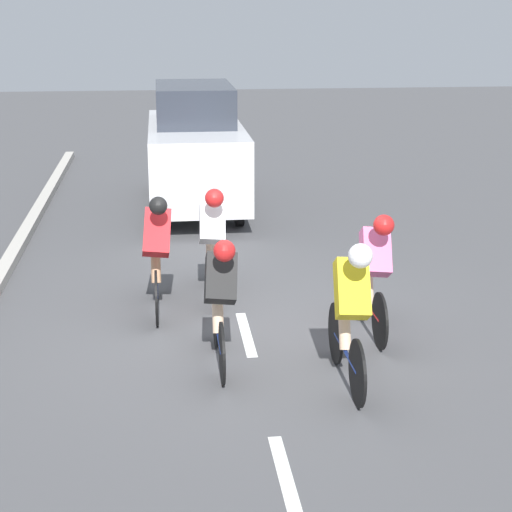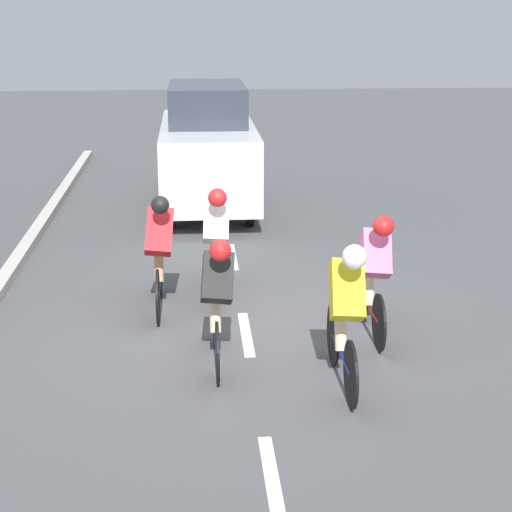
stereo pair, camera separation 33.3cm
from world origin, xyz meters
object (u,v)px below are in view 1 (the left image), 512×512
(cyclist_pink, at_px, (374,269))
(cyclist_red, at_px, (157,251))
(cyclist_black, at_px, (220,298))
(support_car, at_px, (195,148))
(cyclist_yellow, at_px, (351,309))
(cyclist_white, at_px, (212,239))

(cyclist_pink, height_order, cyclist_red, cyclist_red)
(cyclist_black, height_order, support_car, support_car)
(cyclist_black, bearing_deg, cyclist_pink, -158.71)
(cyclist_red, relative_size, cyclist_yellow, 0.99)
(cyclist_white, distance_m, support_car, 5.24)
(cyclist_pink, distance_m, support_car, 6.97)
(cyclist_pink, xyz_separation_m, support_car, (1.74, -6.75, 0.34))
(cyclist_pink, xyz_separation_m, cyclist_white, (1.76, -1.52, 0.00))
(cyclist_pink, bearing_deg, cyclist_black, 21.29)
(cyclist_yellow, bearing_deg, cyclist_red, -51.39)
(cyclist_red, bearing_deg, cyclist_pink, 157.16)
(cyclist_red, height_order, support_car, support_car)
(cyclist_pink, relative_size, cyclist_yellow, 0.96)
(cyclist_white, bearing_deg, cyclist_red, 34.01)
(cyclist_pink, xyz_separation_m, cyclist_black, (1.81, 0.71, -0.03))
(cyclist_white, distance_m, cyclist_yellow, 3.09)
(cyclist_red, distance_m, support_car, 5.76)
(cyclist_white, height_order, support_car, support_car)
(cyclist_red, bearing_deg, cyclist_yellow, 128.61)
(support_car, bearing_deg, cyclist_yellow, 98.20)
(cyclist_pink, distance_m, cyclist_yellow, 1.45)
(cyclist_white, height_order, cyclist_black, cyclist_white)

